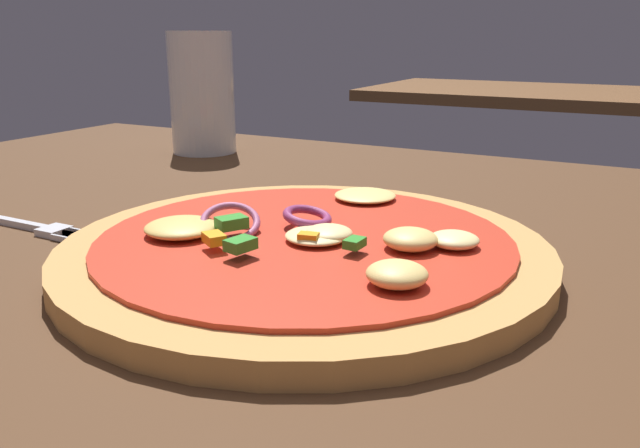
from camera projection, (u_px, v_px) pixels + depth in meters
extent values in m
cube|color=#4C301C|center=(340.00, 315.00, 0.35)|extent=(1.21, 0.88, 0.03)
cylinder|color=tan|center=(305.00, 252.00, 0.39)|extent=(0.30, 0.30, 0.01)
cylinder|color=red|center=(305.00, 239.00, 0.39)|extent=(0.25, 0.25, 0.00)
ellipsoid|color=#EFCC72|center=(397.00, 274.00, 0.31)|extent=(0.03, 0.03, 0.01)
ellipsoid|color=#E5BC60|center=(182.00, 227.00, 0.39)|extent=(0.04, 0.04, 0.01)
ellipsoid|color=#F4DB8E|center=(328.00, 233.00, 0.38)|extent=(0.03, 0.03, 0.01)
ellipsoid|color=#F4DB8E|center=(454.00, 240.00, 0.37)|extent=(0.03, 0.03, 0.01)
ellipsoid|color=#EFCC72|center=(365.00, 195.00, 0.47)|extent=(0.05, 0.05, 0.01)
ellipsoid|color=#EFCC72|center=(410.00, 239.00, 0.37)|extent=(0.03, 0.03, 0.01)
ellipsoid|color=#F4DB8E|center=(317.00, 235.00, 0.38)|extent=(0.04, 0.04, 0.01)
torus|color=#93386B|center=(307.00, 217.00, 0.41)|extent=(0.03, 0.03, 0.01)
torus|color=#B25984|center=(230.00, 222.00, 0.40)|extent=(0.05, 0.05, 0.02)
cube|color=orange|center=(308.00, 237.00, 0.37)|extent=(0.01, 0.01, 0.00)
cube|color=#2D8C28|center=(350.00, 242.00, 0.36)|extent=(0.01, 0.01, 0.01)
cube|color=#2D8C28|center=(232.00, 223.00, 0.39)|extent=(0.02, 0.02, 0.01)
cube|color=orange|center=(214.00, 238.00, 0.36)|extent=(0.02, 0.02, 0.01)
cube|color=#2D8C28|center=(240.00, 244.00, 0.35)|extent=(0.01, 0.02, 0.01)
cube|color=silver|center=(52.00, 232.00, 0.45)|extent=(0.02, 0.02, 0.00)
cube|color=silver|center=(71.00, 241.00, 0.43)|extent=(0.04, 0.00, 0.00)
cube|color=silver|center=(78.00, 239.00, 0.43)|extent=(0.04, 0.00, 0.00)
cube|color=silver|center=(84.00, 236.00, 0.44)|extent=(0.04, 0.00, 0.00)
cube|color=silver|center=(90.00, 234.00, 0.44)|extent=(0.04, 0.00, 0.00)
cylinder|color=silver|center=(202.00, 93.00, 0.74)|extent=(0.07, 0.07, 0.14)
cylinder|color=#9E510F|center=(203.00, 119.00, 0.75)|extent=(0.06, 0.06, 0.08)
cube|color=brown|center=(510.00, 94.00, 1.60)|extent=(0.67, 0.46, 0.03)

